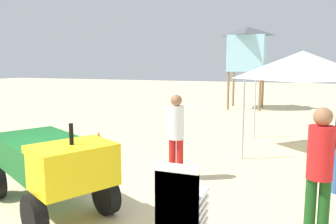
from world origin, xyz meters
The scene contains 8 objects.
utility_cart centered at (-0.48, 0.44, 0.78)m, with size 2.81×2.26×1.50m.
stacked_plastic_chairs centered at (2.00, -0.45, 0.74)m, with size 0.48×0.48×1.29m.
surfboard_pile centered at (-3.28, 2.70, 0.20)m, with size 2.58×0.91×0.40m.
lifeguard_near_left centered at (3.45, 0.78, 1.03)m, with size 0.32×0.32×1.78m.
lifeguard_near_right centered at (0.96, 2.42, 0.99)m, with size 0.32×0.32×1.72m.
popup_canopy centered at (3.28, 5.67, 2.28)m, with size 2.63×2.63×2.65m.
lifeguard_tower centered at (0.80, 13.98, 3.06)m, with size 1.98×1.98×4.18m.
traffic_cone_near centered at (-1.87, 4.05, 0.24)m, with size 0.33×0.33×0.48m, color orange.
Camera 1 is at (3.08, -3.73, 2.31)m, focal length 35.79 mm.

